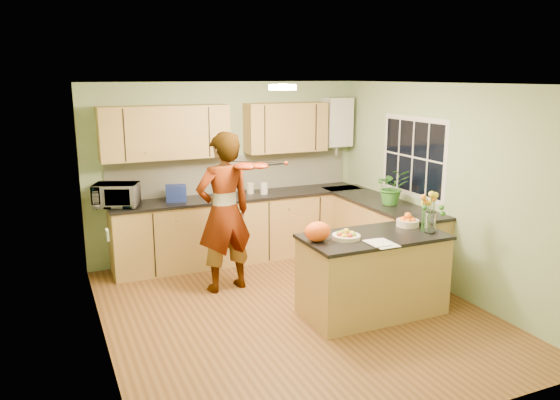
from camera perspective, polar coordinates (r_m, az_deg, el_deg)
name	(u,v)px	position (r m, az deg, el deg)	size (l,w,h in m)	color
floor	(293,312)	(6.23, 1.39, -11.60)	(4.50, 4.50, 0.00)	brown
ceiling	(295,84)	(5.67, 1.53, 12.04)	(4.00, 4.50, 0.02)	white
wall_back	(227,171)	(7.88, -5.56, 3.09)	(4.00, 0.02, 2.50)	#94B07D
wall_front	(431,270)	(3.99, 15.48, -7.11)	(4.00, 0.02, 2.50)	#94B07D
wall_left	(98,223)	(5.31, -18.46, -2.32)	(0.02, 4.50, 2.50)	#94B07D
wall_right	(443,188)	(6.90, 16.65, 1.21)	(0.02, 4.50, 2.50)	#94B07D
back_counter	(242,227)	(7.80, -4.04, -2.85)	(3.64, 0.62, 0.94)	#A57E42
right_counter	(380,234)	(7.56, 10.37, -3.55)	(0.62, 2.24, 0.94)	#A57E42
splashback	(234,174)	(7.90, -4.82, 2.76)	(3.60, 0.02, 0.52)	white
upper_cabinets	(218,130)	(7.59, -6.51, 7.26)	(3.20, 0.34, 0.70)	#A57E42
boiler	(337,122)	(8.34, 5.96, 8.10)	(0.40, 0.30, 0.86)	silver
window_right	(413,157)	(7.31, 13.72, 4.39)	(0.01, 1.30, 1.05)	silver
light_switch	(107,235)	(4.73, -17.59, -3.49)	(0.02, 0.09, 0.09)	silver
ceiling_lamp	(282,87)	(5.95, 0.26, 11.71)	(0.30, 0.30, 0.07)	#FFEABF
peninsula_island	(373,274)	(6.13, 9.65, -7.65)	(1.57, 0.80, 0.90)	#A57E42
fruit_dish	(346,235)	(5.80, 6.93, -3.65)	(0.30, 0.30, 0.10)	beige
orange_bowl	(408,221)	(6.40, 13.20, -2.12)	(0.26, 0.26, 0.15)	beige
flower_vase	(432,203)	(6.12, 15.56, -0.32)	(0.27, 0.27, 0.51)	silver
orange_bag	(318,232)	(5.67, 3.95, -3.30)	(0.28, 0.24, 0.21)	#F35314
papers	(382,243)	(5.70, 10.64, -4.47)	(0.24, 0.33, 0.01)	silver
violinist	(224,213)	(6.59, -5.86, -1.32)	(0.71, 0.47, 1.95)	#D7A383
violin	(245,166)	(6.33, -3.64, 3.55)	(0.65, 0.26, 0.13)	#4C1204
microwave	(116,195)	(7.27, -16.74, 0.49)	(0.54, 0.37, 0.30)	silver
blue_box	(176,193)	(7.42, -10.82, 0.70)	(0.27, 0.20, 0.21)	navy
kettle	(228,187)	(7.61, -5.43, 1.38)	(0.17, 0.17, 0.32)	#ADADB1
jar_cream	(250,188)	(7.76, -3.13, 1.22)	(0.10, 0.10, 0.16)	beige
jar_white	(264,188)	(7.73, -1.69, 1.22)	(0.11, 0.11, 0.16)	silver
potted_plant	(392,187)	(7.21, 11.63, 1.36)	(0.42, 0.37, 0.47)	#347828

